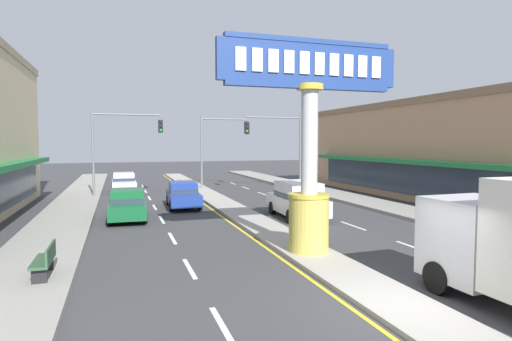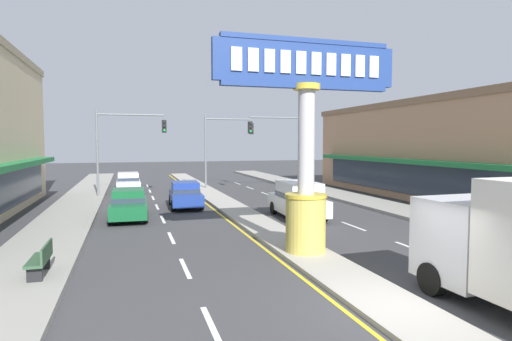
% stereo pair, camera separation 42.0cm
% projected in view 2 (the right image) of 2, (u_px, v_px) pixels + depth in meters
% --- Properties ---
extents(ground_plane, '(160.00, 160.00, 0.00)m').
position_uv_depth(ground_plane, '(393.00, 311.00, 9.86)').
color(ground_plane, '#3A3A3D').
extents(median_strip, '(1.81, 52.00, 0.14)m').
position_uv_depth(median_strip, '(225.00, 203.00, 27.05)').
color(median_strip, '#A39E93').
rests_on(median_strip, ground).
extents(sidewalk_left, '(2.78, 60.00, 0.18)m').
position_uv_depth(sidewalk_left, '(69.00, 214.00, 22.56)').
color(sidewalk_left, gray).
rests_on(sidewalk_left, ground).
extents(sidewalk_right, '(2.78, 60.00, 0.18)m').
position_uv_depth(sidewalk_right, '(364.00, 201.00, 27.71)').
color(sidewalk_right, gray).
rests_on(sidewalk_right, ground).
extents(lane_markings, '(8.55, 52.00, 0.01)m').
position_uv_depth(lane_markings, '(229.00, 207.00, 25.76)').
color(lane_markings, silver).
rests_on(lane_markings, ground).
extents(district_sign, '(6.50, 1.45, 7.26)m').
position_uv_depth(district_sign, '(306.00, 153.00, 14.51)').
color(district_sign, gold).
rests_on(district_sign, median_strip).
extents(storefront_right, '(8.11, 26.02, 6.85)m').
position_uv_depth(storefront_right, '(450.00, 150.00, 29.38)').
color(storefront_right, tan).
rests_on(storefront_right, ground).
extents(traffic_light_left_side, '(4.86, 0.46, 6.20)m').
position_uv_depth(traffic_light_left_side, '(123.00, 138.00, 30.12)').
color(traffic_light_left_side, slate).
rests_on(traffic_light_left_side, ground).
extents(traffic_light_right_side, '(4.86, 0.46, 6.20)m').
position_uv_depth(traffic_light_right_side, '(284.00, 138.00, 33.90)').
color(traffic_light_right_side, slate).
rests_on(traffic_light_right_side, ground).
extents(traffic_light_median_far, '(4.20, 0.46, 6.20)m').
position_uv_depth(traffic_light_median_far, '(223.00, 139.00, 35.82)').
color(traffic_light_median_far, slate).
rests_on(traffic_light_median_far, ground).
extents(sedan_far_right_lane, '(1.91, 4.34, 1.53)m').
position_uv_depth(sedan_far_right_lane, '(129.00, 204.00, 21.67)').
color(sedan_far_right_lane, '#14562D').
rests_on(sedan_far_right_lane, ground).
extents(sedan_near_left_lane, '(1.99, 4.38, 1.53)m').
position_uv_depth(sedan_near_left_lane, '(185.00, 194.00, 25.69)').
color(sedan_near_left_lane, navy).
rests_on(sedan_near_left_lane, ground).
extents(sedan_mid_left_lane, '(1.87, 4.32, 1.53)m').
position_uv_depth(sedan_mid_left_lane, '(128.00, 182.00, 33.70)').
color(sedan_mid_left_lane, silver).
rests_on(sedan_mid_left_lane, ground).
extents(suv_far_left_oncoming, '(2.13, 4.68, 1.90)m').
position_uv_depth(suv_far_left_oncoming, '(298.00, 199.00, 21.97)').
color(suv_far_left_oncoming, white).
rests_on(suv_far_left_oncoming, ground).
extents(street_bench, '(0.48, 1.60, 0.88)m').
position_uv_depth(street_bench, '(41.00, 259.00, 11.93)').
color(street_bench, '#2D4C33').
rests_on(street_bench, sidewalk_left).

